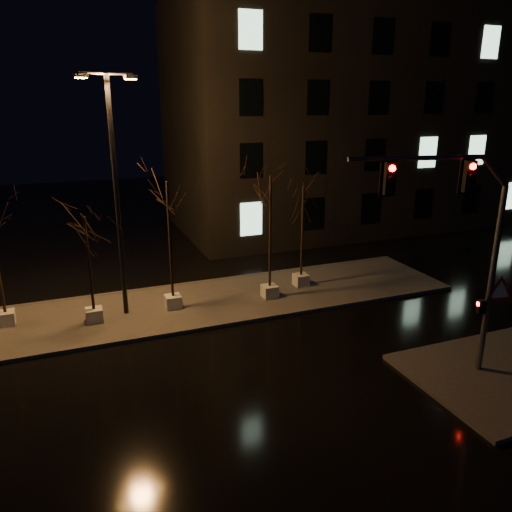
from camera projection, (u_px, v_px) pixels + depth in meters
name	position (u px, v px, depth m)	size (l,w,h in m)	color
ground	(267.00, 366.00, 17.03)	(90.00, 90.00, 0.00)	black
median	(215.00, 301.00, 22.34)	(22.00, 5.00, 0.15)	#42403B
building	(352.00, 117.00, 35.64)	(25.00, 12.00, 15.00)	black
tree_1	(87.00, 241.00, 19.11)	(1.80, 1.80, 4.45)	silver
tree_2	(168.00, 211.00, 20.19)	(1.80, 1.80, 5.59)	silver
tree_3	(270.00, 204.00, 21.34)	(1.80, 1.80, 5.64)	silver
tree_4	(303.00, 209.00, 22.91)	(1.80, 1.80, 4.96)	silver
traffic_signal_mast	(464.00, 236.00, 15.02)	(5.66, 1.32, 7.05)	#58595F
streetlight_main	(115.00, 182.00, 19.29)	(2.33, 0.98, 9.51)	black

